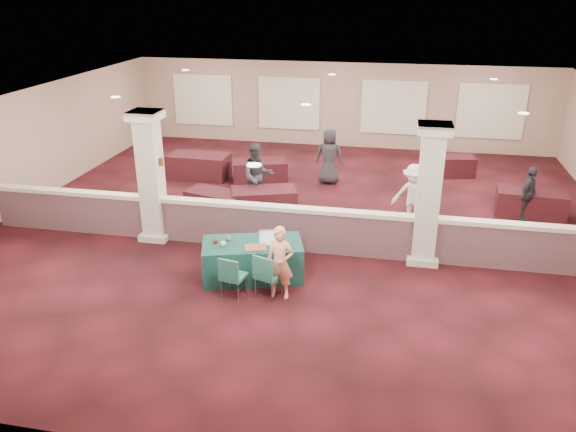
% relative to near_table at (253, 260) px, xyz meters
% --- Properties ---
extents(ground, '(16.00, 16.00, 0.00)m').
position_rel_near_table_xyz_m(ground, '(0.62, 3.00, -0.40)').
color(ground, '#401017').
rests_on(ground, ground).
extents(wall_back, '(16.00, 0.04, 3.20)m').
position_rel_near_table_xyz_m(wall_back, '(0.62, 11.00, 1.20)').
color(wall_back, gray).
rests_on(wall_back, ground).
extents(wall_front, '(16.00, 0.04, 3.20)m').
position_rel_near_table_xyz_m(wall_front, '(0.62, -5.00, 1.20)').
color(wall_front, gray).
rests_on(wall_front, ground).
extents(wall_left, '(0.04, 16.00, 3.20)m').
position_rel_near_table_xyz_m(wall_left, '(-7.38, 3.00, 1.20)').
color(wall_left, gray).
rests_on(wall_left, ground).
extents(ceiling, '(16.00, 16.00, 0.02)m').
position_rel_near_table_xyz_m(ceiling, '(0.62, 3.00, 2.80)').
color(ceiling, white).
rests_on(ceiling, wall_back).
extents(partition_wall, '(15.60, 0.28, 1.10)m').
position_rel_near_table_xyz_m(partition_wall, '(0.62, 1.50, 0.16)').
color(partition_wall, brown).
rests_on(partition_wall, ground).
extents(column_left, '(0.72, 0.72, 3.20)m').
position_rel_near_table_xyz_m(column_left, '(-2.88, 1.50, 1.23)').
color(column_left, beige).
rests_on(column_left, ground).
extents(column_right, '(0.72, 0.72, 3.20)m').
position_rel_near_table_xyz_m(column_right, '(3.62, 1.50, 1.23)').
color(column_right, beige).
rests_on(column_right, ground).
extents(sconce_left, '(0.12, 0.12, 0.18)m').
position_rel_near_table_xyz_m(sconce_left, '(-3.16, 1.50, 1.60)').
color(sconce_left, brown).
rests_on(sconce_left, column_left).
extents(sconce_right, '(0.12, 0.12, 0.18)m').
position_rel_near_table_xyz_m(sconce_right, '(-2.60, 1.50, 1.60)').
color(sconce_right, brown).
rests_on(sconce_right, column_left).
extents(near_table, '(2.32, 1.61, 0.81)m').
position_rel_near_table_xyz_m(near_table, '(0.00, 0.00, 0.00)').
color(near_table, '#0F3734').
rests_on(near_table, ground).
extents(conf_chair_main, '(0.61, 0.61, 0.95)m').
position_rel_near_table_xyz_m(conf_chair_main, '(0.49, -0.79, 0.16)').
color(conf_chair_main, '#1E5849').
rests_on(conf_chair_main, ground).
extents(conf_chair_side, '(0.53, 0.53, 0.91)m').
position_rel_near_table_xyz_m(conf_chair_side, '(-0.19, -0.95, 0.13)').
color(conf_chair_side, '#1E5849').
rests_on(conf_chair_side, ground).
extents(woman, '(0.56, 0.38, 1.52)m').
position_rel_near_table_xyz_m(woman, '(0.75, -0.69, 0.36)').
color(woman, '#F29669').
rests_on(woman, ground).
extents(far_table_front_left, '(1.77, 1.23, 0.65)m').
position_rel_near_table_xyz_m(far_table_front_left, '(-1.92, 3.30, -0.08)').
color(far_table_front_left, black).
rests_on(far_table_front_left, ground).
extents(far_table_front_center, '(1.93, 1.40, 0.71)m').
position_rel_near_table_xyz_m(far_table_front_center, '(-0.62, 3.59, -0.05)').
color(far_table_front_center, black).
rests_on(far_table_front_center, ground).
extents(far_table_front_right, '(1.86, 1.06, 0.72)m').
position_rel_near_table_xyz_m(far_table_front_right, '(6.55, 4.84, -0.04)').
color(far_table_front_right, black).
rests_on(far_table_front_right, ground).
extents(far_table_back_left, '(1.96, 1.04, 0.78)m').
position_rel_near_table_xyz_m(far_table_back_left, '(-3.43, 6.20, -0.01)').
color(far_table_back_left, black).
rests_on(far_table_back_left, ground).
extents(far_table_back_center, '(1.88, 1.32, 0.69)m').
position_rel_near_table_xyz_m(far_table_back_center, '(-1.38, 6.20, -0.06)').
color(far_table_back_center, black).
rests_on(far_table_back_center, ground).
extents(far_table_back_right, '(1.73, 1.08, 0.65)m').
position_rel_near_table_xyz_m(far_table_back_right, '(4.59, 8.08, -0.08)').
color(far_table_back_right, black).
rests_on(far_table_back_right, ground).
extents(attendee_a, '(1.03, 0.85, 1.88)m').
position_rel_near_table_xyz_m(attendee_a, '(-0.88, 3.97, 0.54)').
color(attendee_a, black).
rests_on(attendee_a, ground).
extents(attendee_b, '(1.18, 0.76, 1.70)m').
position_rel_near_table_xyz_m(attendee_b, '(3.37, 3.46, 0.44)').
color(attendee_b, silver).
rests_on(attendee_b, ground).
extents(attendee_c, '(0.81, 0.97, 1.49)m').
position_rel_near_table_xyz_m(attendee_c, '(6.36, 4.50, 0.34)').
color(attendee_c, black).
rests_on(attendee_c, ground).
extents(attendee_d, '(0.89, 0.49, 1.77)m').
position_rel_near_table_xyz_m(attendee_d, '(0.79, 6.50, 0.48)').
color(attendee_d, black).
rests_on(attendee_d, ground).
extents(laptop_base, '(0.42, 0.35, 0.02)m').
position_rel_near_table_xyz_m(laptop_base, '(0.33, 0.04, 0.41)').
color(laptop_base, silver).
rests_on(laptop_base, near_table).
extents(laptop_screen, '(0.35, 0.12, 0.24)m').
position_rel_near_table_xyz_m(laptop_screen, '(0.30, 0.16, 0.55)').
color(laptop_screen, silver).
rests_on(laptop_screen, near_table).
extents(screen_glow, '(0.32, 0.10, 0.21)m').
position_rel_near_table_xyz_m(screen_glow, '(0.30, 0.16, 0.53)').
color(screen_glow, '#B0BFD3').
rests_on(screen_glow, near_table).
extents(knitting, '(0.52, 0.45, 0.03)m').
position_rel_near_table_xyz_m(knitting, '(0.13, -0.25, 0.42)').
color(knitting, '#C1581F').
rests_on(knitting, near_table).
extents(yarn_cream, '(0.12, 0.12, 0.12)m').
position_rel_near_table_xyz_m(yarn_cream, '(-0.55, -0.28, 0.47)').
color(yarn_cream, beige).
rests_on(yarn_cream, near_table).
extents(yarn_red, '(0.11, 0.11, 0.11)m').
position_rel_near_table_xyz_m(yarn_red, '(-0.76, -0.17, 0.46)').
color(yarn_red, maroon).
rests_on(yarn_red, near_table).
extents(yarn_grey, '(0.12, 0.12, 0.12)m').
position_rel_near_table_xyz_m(yarn_grey, '(-0.52, -0.02, 0.46)').
color(yarn_grey, '#4B4B50').
rests_on(yarn_grey, near_table).
extents(scissors, '(0.14, 0.07, 0.01)m').
position_rel_near_table_xyz_m(scissors, '(0.78, -0.09, 0.41)').
color(scissors, '#B01D12').
rests_on(scissors, near_table).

